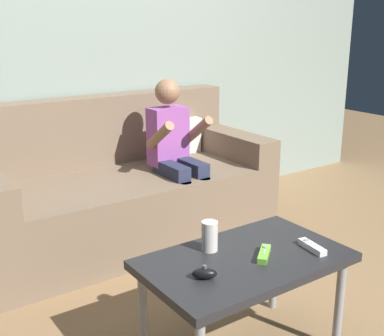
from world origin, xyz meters
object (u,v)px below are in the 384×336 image
(person_seated_on_couch, at_px, (176,150))
(coffee_table, at_px, (244,268))
(game_remote_lime_far_corner, at_px, (264,254))
(couch, at_px, (122,192))
(game_remote_white_near_edge, at_px, (312,247))
(nunchuk_black, at_px, (204,273))
(soda_can, at_px, (210,236))

(person_seated_on_couch, distance_m, coffee_table, 1.23)
(game_remote_lime_far_corner, bearing_deg, couch, 86.59)
(coffee_table, relative_size, game_remote_white_near_edge, 5.59)
(couch, bearing_deg, nunchuk_black, -105.16)
(nunchuk_black, bearing_deg, coffee_table, 12.01)
(couch, distance_m, person_seated_on_couch, 0.43)
(nunchuk_black, xyz_separation_m, game_remote_lime_far_corner, (0.29, 0.01, -0.01))
(nunchuk_black, height_order, game_remote_lime_far_corner, nunchuk_black)
(person_seated_on_couch, relative_size, soda_can, 8.09)
(couch, height_order, person_seated_on_couch, person_seated_on_couch)
(coffee_table, relative_size, soda_can, 6.60)
(couch, distance_m, game_remote_lime_far_corner, 1.38)
(coffee_table, xyz_separation_m, game_remote_white_near_edge, (0.26, -0.10, 0.06))
(game_remote_white_near_edge, relative_size, game_remote_lime_far_corner, 1.10)
(nunchuk_black, bearing_deg, game_remote_white_near_edge, -6.42)
(coffee_table, bearing_deg, game_remote_lime_far_corner, -35.26)
(couch, xyz_separation_m, soda_can, (-0.22, -1.20, 0.20))
(game_remote_white_near_edge, bearing_deg, couch, 94.77)
(game_remote_lime_far_corner, bearing_deg, game_remote_white_near_edge, -16.92)
(person_seated_on_couch, relative_size, coffee_table, 1.23)
(person_seated_on_couch, bearing_deg, game_remote_lime_far_corner, -107.07)
(game_remote_white_near_edge, distance_m, soda_can, 0.41)
(couch, relative_size, game_remote_white_near_edge, 12.58)
(couch, xyz_separation_m, coffee_table, (-0.14, -1.33, 0.09))
(soda_can, bearing_deg, game_remote_lime_far_corner, -50.69)
(coffee_table, height_order, nunchuk_black, nunchuk_black)
(couch, height_order, nunchuk_black, couch)
(person_seated_on_couch, height_order, soda_can, person_seated_on_couch)
(couch, bearing_deg, coffee_table, -96.14)
(couch, xyz_separation_m, game_remote_lime_far_corner, (-0.08, -1.37, 0.15))
(coffee_table, xyz_separation_m, game_remote_lime_far_corner, (0.06, -0.04, 0.06))
(couch, bearing_deg, game_remote_lime_far_corner, -93.41)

